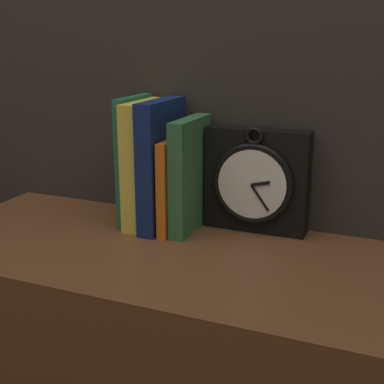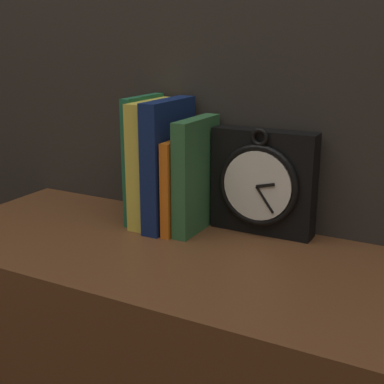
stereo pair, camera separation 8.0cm
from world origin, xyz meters
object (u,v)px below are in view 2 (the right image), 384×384
(book_slot2_navy, at_px, (169,164))
(book_slot3_orange, at_px, (183,183))
(book_slot0_green, at_px, (144,159))
(book_slot1_yellow, at_px, (154,163))
(clock, at_px, (262,182))
(book_slot4_green, at_px, (196,175))

(book_slot2_navy, distance_m, book_slot3_orange, 0.05)
(book_slot0_green, height_order, book_slot1_yellow, book_slot0_green)
(clock, distance_m, book_slot4_green, 0.13)
(book_slot0_green, xyz_separation_m, book_slot2_navy, (0.07, -0.01, -0.00))
(book_slot0_green, bearing_deg, book_slot1_yellow, -14.42)
(clock, height_order, book_slot3_orange, clock)
(book_slot3_orange, distance_m, book_slot4_green, 0.03)
(book_slot4_green, bearing_deg, book_slot2_navy, -174.13)
(clock, relative_size, book_slot1_yellow, 0.84)
(book_slot4_green, bearing_deg, clock, 20.11)
(book_slot2_navy, height_order, book_slot3_orange, book_slot2_navy)
(book_slot0_green, distance_m, book_slot1_yellow, 0.03)
(book_slot0_green, relative_size, book_slot1_yellow, 1.03)
(book_slot1_yellow, height_order, book_slot3_orange, book_slot1_yellow)
(book_slot0_green, distance_m, book_slot4_green, 0.12)
(clock, height_order, book_slot1_yellow, book_slot1_yellow)
(book_slot2_navy, bearing_deg, clock, 15.64)
(book_slot1_yellow, bearing_deg, book_slot3_orange, -1.67)
(book_slot1_yellow, height_order, book_slot2_navy, book_slot2_navy)
(book_slot1_yellow, relative_size, book_slot3_orange, 1.36)
(clock, xyz_separation_m, book_slot1_yellow, (-0.21, -0.04, 0.02))
(book_slot1_yellow, distance_m, book_slot4_green, 0.10)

